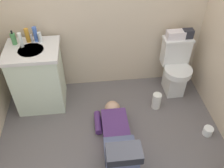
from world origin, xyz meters
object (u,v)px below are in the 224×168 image
(faucet, at_px, (32,38))
(bottle_white, at_px, (21,40))
(toilet, at_px, (175,67))
(vanity_cabinet, at_px, (38,77))
(bottle_clear, at_px, (40,37))
(paper_towel_roll, at_px, (156,101))
(toilet_paper_roll, at_px, (208,131))
(soap_dispenser, at_px, (14,39))
(bottle_amber, at_px, (27,35))
(bottle_blue, at_px, (35,34))
(person_plumber, at_px, (117,139))
(tissue_box, at_px, (176,35))
(toiletry_bag, at_px, (188,34))

(faucet, height_order, bottle_white, bottle_white)
(toilet, height_order, vanity_cabinet, vanity_cabinet)
(faucet, relative_size, bottle_clear, 0.84)
(paper_towel_roll, xyz_separation_m, toilet_paper_roll, (0.49, -0.48, -0.06))
(soap_dispenser, relative_size, bottle_white, 0.99)
(vanity_cabinet, height_order, toilet_paper_roll, vanity_cabinet)
(bottle_white, distance_m, bottle_amber, 0.11)
(toilet, xyz_separation_m, bottle_blue, (-1.68, 0.10, 0.54))
(bottle_blue, bearing_deg, bottle_white, -146.22)
(vanity_cabinet, xyz_separation_m, faucet, (0.00, 0.14, 0.45))
(faucet, bearing_deg, bottle_white, -140.51)
(bottle_amber, height_order, bottle_blue, bottle_blue)
(toilet, relative_size, bottle_clear, 6.30)
(person_plumber, distance_m, toilet_paper_roll, 1.07)
(vanity_cabinet, distance_m, tissue_box, 1.73)
(bottle_amber, xyz_separation_m, bottle_clear, (0.13, -0.01, -0.02))
(toilet, bearing_deg, paper_towel_roll, -133.20)
(paper_towel_roll, bearing_deg, person_plumber, -135.21)
(soap_dispenser, bearing_deg, paper_towel_roll, -13.21)
(vanity_cabinet, height_order, bottle_blue, bottle_blue)
(tissue_box, distance_m, bottle_amber, 1.73)
(toilet, relative_size, toiletry_bag, 6.05)
(toiletry_bag, distance_m, bottle_blue, 1.79)
(vanity_cabinet, distance_m, faucet, 0.47)
(faucet, xyz_separation_m, soap_dispenser, (-0.19, -0.02, 0.02))
(person_plumber, height_order, paper_towel_roll, person_plumber)
(person_plumber, xyz_separation_m, bottle_amber, (-0.90, 0.97, 0.73))
(soap_dispenser, height_order, bottle_clear, soap_dispenser)
(soap_dispenser, relative_size, paper_towel_roll, 0.77)
(toilet, xyz_separation_m, bottle_clear, (-1.64, 0.07, 0.51))
(bottle_blue, bearing_deg, tissue_box, -0.20)
(bottle_white, bearing_deg, bottle_clear, 21.60)
(toiletry_bag, xyz_separation_m, soap_dispenser, (-2.02, -0.03, 0.08))
(soap_dispenser, relative_size, toilet_paper_roll, 1.51)
(bottle_white, bearing_deg, toilet, 0.06)
(tissue_box, distance_m, paper_towel_roll, 0.84)
(bottle_blue, xyz_separation_m, toilet_paper_roll, (1.87, -0.90, -0.86))
(faucet, bearing_deg, toilet, -2.66)
(toilet_paper_roll, bearing_deg, person_plumber, -175.48)
(toilet, relative_size, vanity_cabinet, 0.91)
(toilet, bearing_deg, toiletry_bag, 40.77)
(toilet, bearing_deg, bottle_blue, 176.72)
(toilet, xyz_separation_m, paper_towel_roll, (-0.30, -0.32, -0.26))
(person_plumber, bearing_deg, soap_dispenser, 137.91)
(paper_towel_roll, bearing_deg, bottle_amber, 164.51)
(tissue_box, distance_m, bottle_blue, 1.64)
(soap_dispenser, height_order, toilet_paper_roll, soap_dispenser)
(vanity_cabinet, bearing_deg, toilet, 1.99)
(faucet, distance_m, bottle_clear, 0.09)
(toilet, bearing_deg, person_plumber, -134.50)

